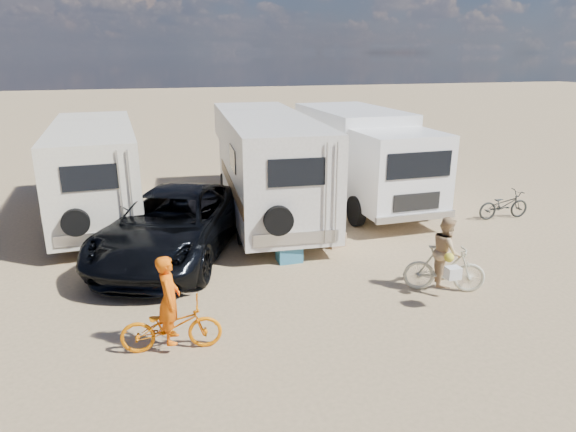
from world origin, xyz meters
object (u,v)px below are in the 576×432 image
object	(u,v)px
bike_man	(171,326)
rider_man	(170,309)
rv_main	(266,166)
crate	(334,239)
bike_woman	(444,269)
cooler	(289,252)
box_truck	(363,159)
dark_suv	(173,224)
bike_parked	(504,205)
rider_woman	(445,259)
rv_left	(96,174)

from	to	relation	value
bike_man	rider_man	distance (m)	0.33
rv_main	crate	xyz separation A→B (m)	(1.09, -3.22, -1.37)
bike_woman	cooler	xyz separation A→B (m)	(-2.76, 2.48, -0.28)
rv_main	box_truck	size ratio (longest dim) A/B	1.22
rv_main	crate	bearing A→B (deg)	-67.65
bike_woman	cooler	size ratio (longest dim) A/B	2.88
bike_woman	rider_man	xyz separation A→B (m)	(-5.78, -0.77, 0.27)
dark_suv	bike_man	world-z (taller)	dark_suv
box_truck	bike_parked	xyz separation A→B (m)	(3.57, -2.70, -1.11)
box_truck	rider_woman	world-z (taller)	box_truck
rider_woman	crate	world-z (taller)	rider_woman
bike_man	rider_woman	size ratio (longest dim) A/B	1.15
bike_man	cooler	world-z (taller)	bike_man
rider_man	cooler	xyz separation A→B (m)	(3.03, 3.25, -0.55)
crate	rider_man	bearing A→B (deg)	-138.48
box_truck	bike_woman	bearing A→B (deg)	-99.79
rv_left	bike_parked	size ratio (longest dim) A/B	4.34
box_truck	bike_parked	distance (m)	4.61
bike_woman	rider_woman	size ratio (longest dim) A/B	1.15
rv_left	bike_man	size ratio (longest dim) A/B	4.24
rv_left	bike_woman	bearing A→B (deg)	-47.35
dark_suv	rider_woman	xyz separation A→B (m)	(5.46, -3.68, -0.08)
rv_main	bike_man	size ratio (longest dim) A/B	4.92
rv_left	rider_woman	distance (m)	10.46
rv_main	dark_suv	size ratio (longest dim) A/B	1.43
bike_parked	rider_man	bearing A→B (deg)	115.99
rv_left	crate	world-z (taller)	rv_left
dark_suv	crate	bearing A→B (deg)	16.64
rv_main	cooler	size ratio (longest dim) A/B	14.19
bike_man	bike_parked	world-z (taller)	bike_man
rv_main	dark_suv	world-z (taller)	rv_main
bike_man	dark_suv	bearing A→B (deg)	1.52
bike_man	bike_parked	size ratio (longest dim) A/B	1.02
rv_main	cooler	distance (m)	4.18
dark_suv	rider_man	world-z (taller)	dark_suv
bike_woman	bike_man	bearing A→B (deg)	120.35
rv_left	rider_man	size ratio (longest dim) A/B	4.66
box_truck	crate	world-z (taller)	box_truck
dark_suv	rider_man	distance (m)	4.46
bike_woman	rider_woman	xyz separation A→B (m)	(0.00, -0.00, 0.23)
bike_woman	rider_man	distance (m)	5.84
rv_main	bike_parked	xyz separation A→B (m)	(6.96, -2.44, -1.12)
crate	rv_left	bearing A→B (deg)	146.50
box_truck	crate	xyz separation A→B (m)	(-2.30, -3.48, -1.37)
rv_main	box_truck	world-z (taller)	rv_main
cooler	crate	size ratio (longest dim) A/B	1.27
rider_woman	bike_parked	distance (m)	6.07
dark_suv	cooler	world-z (taller)	dark_suv
bike_woman	rider_man	world-z (taller)	rider_man
box_truck	bike_man	size ratio (longest dim) A/B	4.04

